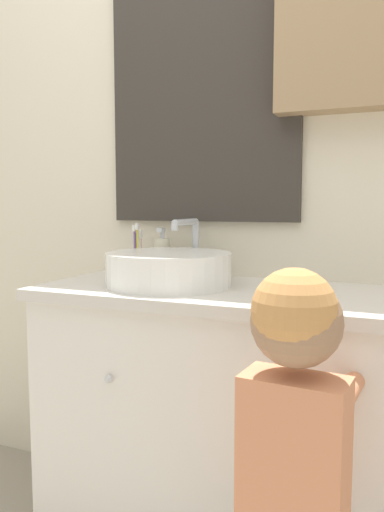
% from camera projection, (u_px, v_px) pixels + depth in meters
% --- Properties ---
extents(wall_back, '(3.20, 0.18, 2.50)m').
position_uv_depth(wall_back, '(257.00, 151.00, 1.73)').
color(wall_back, beige).
rests_on(wall_back, ground_plane).
extents(vanity_counter, '(1.15, 0.53, 0.85)m').
position_uv_depth(vanity_counter, '(224.00, 421.00, 1.56)').
color(vanity_counter, silver).
rests_on(vanity_counter, ground_plane).
extents(sink_basin, '(0.39, 0.44, 0.21)m').
position_uv_depth(sink_basin, '(169.00, 268.00, 1.57)').
color(sink_basin, white).
rests_on(sink_basin, vanity_counter).
extents(toothbrush_holder, '(0.06, 0.06, 0.19)m').
position_uv_depth(toothbrush_holder, '(138.00, 261.00, 1.81)').
color(toothbrush_holder, beige).
rests_on(toothbrush_holder, vanity_counter).
extents(soap_dispenser, '(0.06, 0.06, 0.17)m').
position_uv_depth(soap_dispenser, '(162.00, 256.00, 1.80)').
color(soap_dispenser, beige).
rests_on(soap_dispenser, vanity_counter).
extents(child_figure, '(0.24, 0.47, 0.98)m').
position_uv_depth(child_figure, '(295.00, 454.00, 1.00)').
color(child_figure, slate).
rests_on(child_figure, ground_plane).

